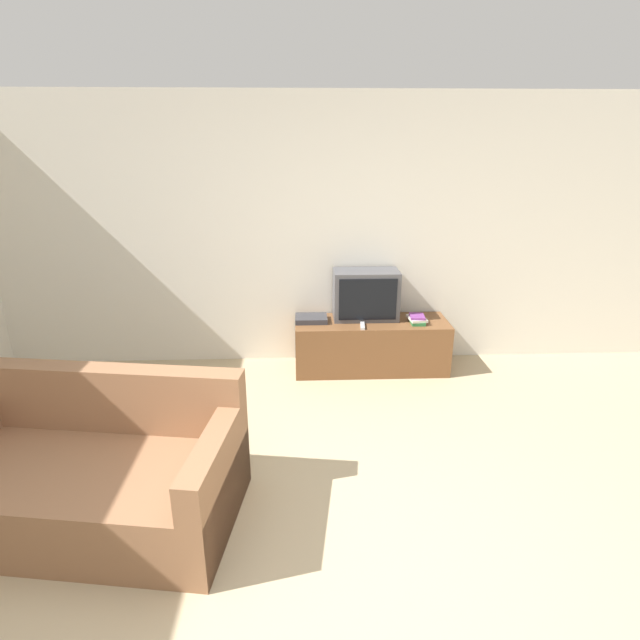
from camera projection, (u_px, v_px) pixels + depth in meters
ground_plane at (312, 608)px, 2.45m from camera, size 14.00×14.00×0.00m
wall_back at (303, 235)px, 4.86m from camera, size 9.00×0.06×2.60m
tv_stand at (371, 345)px, 4.95m from camera, size 1.49×0.52×0.50m
television at (366, 295)px, 4.86m from camera, size 0.63×0.33×0.48m
couch at (91, 475)px, 2.99m from camera, size 1.85×1.16×0.83m
book_stack at (417, 319)px, 4.80m from camera, size 0.18×0.23×0.08m
remote_on_stand at (363, 326)px, 4.70m from camera, size 0.05×0.17×0.02m
set_top_box at (311, 319)px, 4.85m from camera, size 0.31×0.24×0.05m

